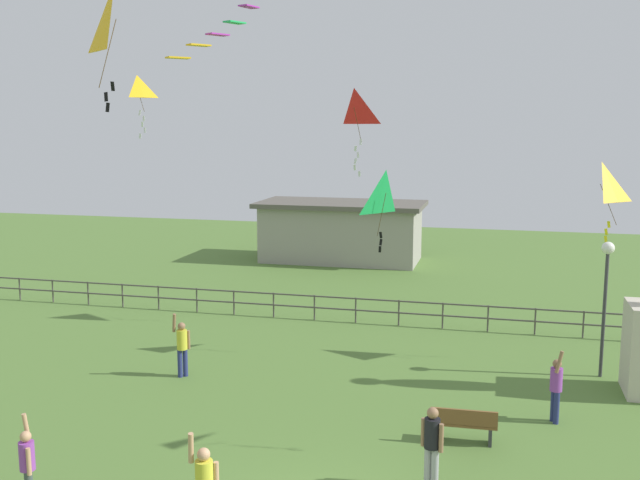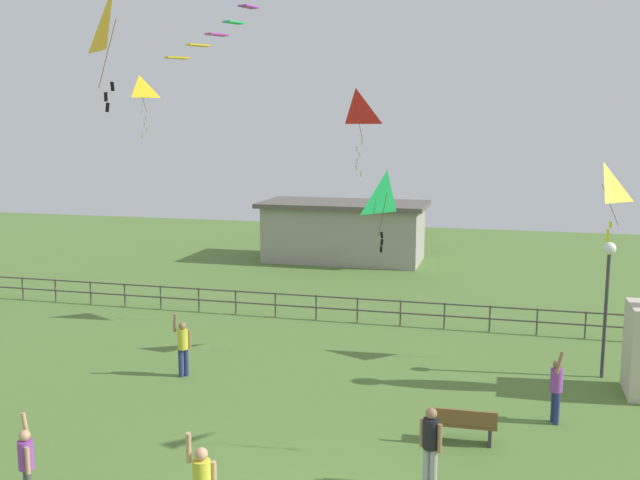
# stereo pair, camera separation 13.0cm
# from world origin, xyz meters

# --- Properties ---
(lamppost) EXTENTS (0.36, 0.36, 3.97)m
(lamppost) POSITION_xyz_m (5.88, 10.04, 2.92)
(lamppost) COLOR #38383D
(lamppost) RESTS_ON ground_plane
(park_bench) EXTENTS (1.51, 0.46, 0.85)m
(park_bench) POSITION_xyz_m (2.27, 4.55, 0.46)
(park_bench) COLOR brown
(park_bench) RESTS_ON ground_plane
(person_0) EXTENTS (0.30, 0.51, 1.88)m
(person_0) POSITION_xyz_m (4.37, 6.29, 0.95)
(person_0) COLOR navy
(person_0) RESTS_ON ground_plane
(person_1) EXTENTS (0.47, 0.32, 1.71)m
(person_1) POSITION_xyz_m (1.76, 2.25, 0.98)
(person_1) COLOR #99999E
(person_1) RESTS_ON ground_plane
(person_2) EXTENTS (0.46, 0.39, 1.90)m
(person_2) POSITION_xyz_m (-5.87, 7.08, 0.95)
(person_2) COLOR navy
(person_2) RESTS_ON ground_plane
(person_3) EXTENTS (0.36, 0.43, 1.83)m
(person_3) POSITION_xyz_m (-5.56, -0.40, 0.92)
(person_3) COLOR #3F4C47
(person_3) RESTS_ON ground_plane
(kite_0) EXTENTS (1.10, 1.10, 2.75)m
(kite_0) POSITION_xyz_m (5.77, 11.53, 5.38)
(kite_0) COLOR yellow
(kite_1) EXTENTS (1.25, 0.94, 3.00)m
(kite_1) POSITION_xyz_m (-2.10, 13.19, 7.73)
(kite_1) COLOR red
(kite_2) EXTENTS (0.95, 1.09, 2.53)m
(kite_2) POSITION_xyz_m (-0.48, 10.11, 5.15)
(kite_2) COLOR #1EB759
(kite_3) EXTENTS (0.92, 0.87, 2.66)m
(kite_3) POSITION_xyz_m (-5.11, 2.76, 9.36)
(kite_3) COLOR yellow
(kite_6) EXTENTS (0.98, 1.03, 2.32)m
(kite_6) POSITION_xyz_m (-10.72, 14.13, 8.49)
(kite_6) COLOR yellow
(waterfront_railing) EXTENTS (36.04, 0.06, 0.95)m
(waterfront_railing) POSITION_xyz_m (-0.40, 14.00, 0.63)
(waterfront_railing) COLOR #4C4742
(waterfront_railing) RESTS_ON ground_plane
(pavilion_building) EXTENTS (8.78, 4.42, 3.17)m
(pavilion_building) POSITION_xyz_m (-5.37, 26.00, 1.61)
(pavilion_building) COLOR gray
(pavilion_building) RESTS_ON ground_plane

